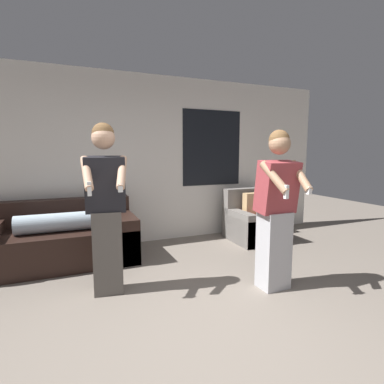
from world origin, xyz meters
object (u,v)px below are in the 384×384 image
Objects in this scene: couch at (62,240)px; person_left at (106,207)px; armchair at (254,222)px; person_right at (276,210)px.

couch is 1.37m from person_left.
person_left is at bearing -67.90° from couch.
person_right is at bearing -117.45° from armchair.
person_left is at bearing -157.62° from armchair.
person_left reaches higher than person_right.
armchair is (2.99, -0.09, -0.01)m from couch.
person_right is (2.14, -1.73, 0.57)m from couch.
couch is 2.81m from person_right.
armchair is at bearing 22.38° from person_left.
person_left is (-2.53, -1.04, 0.62)m from armchair.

